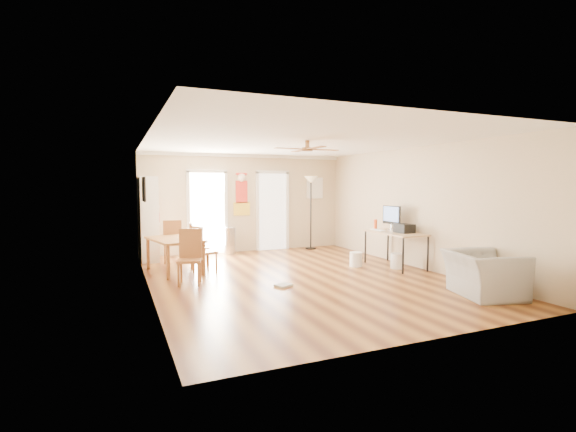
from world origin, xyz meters
name	(u,v)px	position (x,y,z in m)	size (l,w,h in m)	color
floor	(300,277)	(0.00, 0.00, 0.00)	(7.00, 7.00, 0.00)	brown
ceiling	(300,141)	(0.00, 0.00, 2.60)	(5.50, 7.00, 0.00)	silver
wall_back	(246,203)	(0.00, 3.50, 1.30)	(5.50, 0.04, 2.60)	beige
wall_front	(431,228)	(0.00, -3.50, 1.30)	(5.50, 0.04, 2.60)	beige
wall_left	(148,214)	(-2.75, 0.00, 1.30)	(0.04, 7.00, 2.60)	beige
wall_right	(415,207)	(2.75, 0.00, 1.30)	(0.04, 7.00, 2.60)	beige
crown_molding	(300,144)	(0.00, 0.00, 2.56)	(5.50, 7.00, 0.08)	white
kitchen_doorway	(207,213)	(-1.05, 3.48, 1.05)	(0.90, 0.10, 2.10)	white
bathroom_doorway	(272,212)	(0.75, 3.48, 1.05)	(0.80, 0.10, 2.10)	white
wall_decal	(242,194)	(-0.13, 3.48, 1.55)	(0.46, 0.03, 1.10)	red
ac_grille	(315,188)	(2.05, 3.47, 1.70)	(0.50, 0.04, 0.60)	white
framed_poster	(144,189)	(-2.73, 1.40, 1.70)	(0.04, 0.66, 0.48)	black
ceiling_fan	(307,149)	(0.00, -0.30, 2.43)	(1.24, 1.24, 0.20)	#593819
bookshelf	(149,219)	(-2.53, 3.05, 0.99)	(0.40, 0.89, 1.98)	silver
dining_table	(175,255)	(-2.15, 1.47, 0.35)	(0.83, 1.39, 0.69)	olive
dining_chair_right_a	(199,245)	(-1.60, 1.72, 0.48)	(0.40, 0.40, 0.97)	#A77136
dining_chair_right_b	(205,250)	(-1.60, 1.15, 0.47)	(0.39, 0.39, 0.95)	#AA7136
dining_chair_near	(189,257)	(-2.05, 0.26, 0.49)	(0.40, 0.40, 0.98)	#A86C36
dining_chair_far	(173,241)	(-2.05, 2.57, 0.49)	(0.41, 0.41, 0.98)	#9B6532
trash_can	(230,241)	(-0.54, 3.19, 0.35)	(0.32, 0.32, 0.69)	#B9B9BB
torchiere_lamp	(311,213)	(1.78, 3.16, 1.02)	(0.38, 0.38, 2.03)	black
computer_desk	(395,249)	(2.34, 0.16, 0.38)	(0.71, 1.42, 0.76)	tan
imac	(391,218)	(2.47, 0.46, 1.04)	(0.08, 0.60, 0.56)	black
keyboard	(378,230)	(2.20, 0.59, 0.77)	(0.14, 0.44, 0.02)	white
printer	(404,228)	(2.45, -0.01, 0.85)	(0.31, 0.37, 0.19)	black
orange_bottle	(375,224)	(2.30, 0.83, 0.88)	(0.08, 0.08, 0.23)	#ED4915
wastebasket_a	(356,259)	(1.58, 0.50, 0.16)	(0.27, 0.27, 0.32)	white
wastebasket_b	(397,261)	(2.28, -0.02, 0.16)	(0.28, 0.28, 0.33)	white
floor_cloth	(283,285)	(-0.56, -0.52, 0.02)	(0.28, 0.22, 0.04)	#A0A09B
armchair	(483,274)	(2.15, -2.35, 0.36)	(1.09, 0.96, 0.71)	gray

